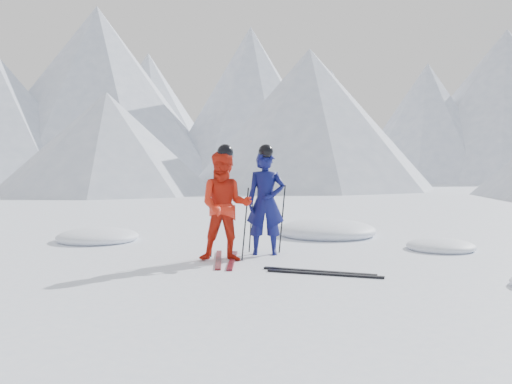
# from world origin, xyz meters

# --- Properties ---
(ground) EXTENTS (160.00, 160.00, 0.00)m
(ground) POSITION_xyz_m (0.00, 0.00, 0.00)
(ground) COLOR white
(ground) RESTS_ON ground
(mountain_range) EXTENTS (106.15, 62.94, 15.53)m
(mountain_range) POSITION_xyz_m (5.71, 35.31, 6.72)
(mountain_range) COLOR #B2BCD1
(mountain_range) RESTS_ON ground
(skier_blue) EXTENTS (0.75, 0.57, 1.84)m
(skier_blue) POSITION_xyz_m (-1.25, 0.35, 0.92)
(skier_blue) COLOR #0D1150
(skier_blue) RESTS_ON ground
(skier_red) EXTENTS (1.03, 0.89, 1.82)m
(skier_red) POSITION_xyz_m (-1.76, -0.43, 0.91)
(skier_red) COLOR red
(skier_red) RESTS_ON ground
(pole_blue_left) EXTENTS (0.12, 0.09, 1.23)m
(pole_blue_left) POSITION_xyz_m (-1.55, 0.50, 0.61)
(pole_blue_left) COLOR black
(pole_blue_left) RESTS_ON ground
(pole_blue_right) EXTENTS (0.12, 0.07, 1.23)m
(pole_blue_right) POSITION_xyz_m (-1.00, 0.60, 0.61)
(pole_blue_right) COLOR black
(pole_blue_right) RESTS_ON ground
(pole_red_left) EXTENTS (0.12, 0.10, 1.21)m
(pole_red_left) POSITION_xyz_m (-2.06, -0.18, 0.61)
(pole_red_left) COLOR black
(pole_red_left) RESTS_ON ground
(pole_red_right) EXTENTS (0.12, 0.09, 1.21)m
(pole_red_right) POSITION_xyz_m (-1.46, -0.28, 0.61)
(pole_red_right) COLOR black
(pole_red_right) RESTS_ON ground
(ski_worn_left) EXTENTS (0.57, 1.65, 0.03)m
(ski_worn_left) POSITION_xyz_m (-1.88, -0.43, 0.01)
(ski_worn_left) COLOR black
(ski_worn_left) RESTS_ON ground
(ski_worn_right) EXTENTS (0.46, 1.68, 0.03)m
(ski_worn_right) POSITION_xyz_m (-1.64, -0.43, 0.01)
(ski_worn_right) COLOR black
(ski_worn_right) RESTS_ON ground
(ski_loose_a) EXTENTS (1.70, 0.28, 0.03)m
(ski_loose_a) POSITION_xyz_m (-0.14, -1.04, 0.01)
(ski_loose_a) COLOR black
(ski_loose_a) RESTS_ON ground
(ski_loose_b) EXTENTS (1.70, 0.22, 0.03)m
(ski_loose_b) POSITION_xyz_m (-0.04, -1.19, 0.01)
(ski_loose_b) COLOR black
(ski_loose_b) RESTS_ON ground
(snow_lumps) EXTENTS (9.36, 6.19, 0.49)m
(snow_lumps) POSITION_xyz_m (-1.15, 2.19, 0.00)
(snow_lumps) COLOR white
(snow_lumps) RESTS_ON ground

